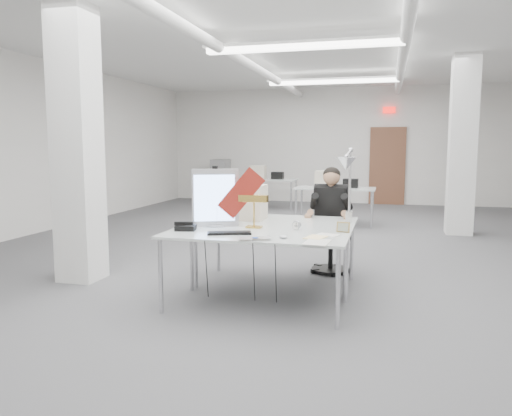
{
  "coord_description": "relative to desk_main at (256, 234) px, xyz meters",
  "views": [
    {
      "loc": [
        1.23,
        -7.14,
        1.61
      ],
      "look_at": [
        -0.13,
        -2.0,
        0.94
      ],
      "focal_mm": 35.0,
      "sensor_mm": 36.0,
      "label": 1
    }
  ],
  "objects": [
    {
      "name": "paper_stack_b",
      "position": [
        0.6,
        -0.1,
        0.02
      ],
      "size": [
        0.22,
        0.27,
        0.01
      ],
      "primitive_type": "cube",
      "rotation": [
        0.0,
        0.0,
        -0.26
      ],
      "color": "#FFDF98",
      "rests_on": "desk_main"
    },
    {
      "name": "bg_desk_b",
      "position": [
        -1.8,
        7.7,
        0.0
      ],
      "size": [
        1.6,
        0.8,
        0.02
      ],
      "primitive_type": "cube",
      "color": "silver",
      "rests_on": "room_shell"
    },
    {
      "name": "beige_monitor",
      "position": [
        -0.35,
        0.88,
        0.21
      ],
      "size": [
        0.43,
        0.41,
        0.4
      ],
      "primitive_type": "cube",
      "rotation": [
        0.0,
        0.0,
        0.02
      ],
      "color": "beige",
      "rests_on": "desk_second"
    },
    {
      "name": "monitor",
      "position": [
        -0.52,
        0.29,
        0.32
      ],
      "size": [
        0.47,
        0.24,
        0.61
      ],
      "primitive_type": "cube",
      "rotation": [
        0.0,
        0.0,
        0.41
      ],
      "color": "silver",
      "rests_on": "desk_main"
    },
    {
      "name": "seated_person",
      "position": [
        0.56,
        1.56,
        0.16
      ],
      "size": [
        0.48,
        0.58,
        0.82
      ],
      "primitive_type": null,
      "rotation": [
        0.0,
        0.0,
        -0.08
      ],
      "color": "black",
      "rests_on": "office_chair"
    },
    {
      "name": "room_shell",
      "position": [
        0.04,
        2.63,
        0.95
      ],
      "size": [
        10.04,
        14.04,
        3.24
      ],
      "color": "#4C4C4E",
      "rests_on": "ground"
    },
    {
      "name": "architect_lamp",
      "position": [
        0.82,
        0.72,
        0.45
      ],
      "size": [
        0.33,
        0.7,
        0.87
      ],
      "primitive_type": null,
      "rotation": [
        0.0,
        0.0,
        -0.15
      ],
      "color": "silver",
      "rests_on": "desk_second"
    },
    {
      "name": "pennant",
      "position": [
        -0.22,
        0.25,
        0.38
      ],
      "size": [
        0.5,
        0.09,
        0.54
      ],
      "primitive_type": "cube",
      "rotation": [
        0.0,
        -0.87,
        0.15
      ],
      "color": "maroon",
      "rests_on": "monitor"
    },
    {
      "name": "filing_cabinet",
      "position": [
        -3.5,
        9.15,
        -0.14
      ],
      "size": [
        0.45,
        0.55,
        1.2
      ],
      "primitive_type": "cube",
      "color": "gray",
      "rests_on": "room_shell"
    },
    {
      "name": "laptop",
      "position": [
        0.1,
        -0.39,
        0.02
      ],
      "size": [
        0.35,
        0.29,
        0.02
      ],
      "primitive_type": "imported",
      "rotation": [
        0.0,
        0.0,
        0.42
      ],
      "color": "#ABAAAF",
      "rests_on": "desk_main"
    },
    {
      "name": "bg_desk_a",
      "position": [
        0.2,
        5.5,
        0.0
      ],
      "size": [
        1.6,
        0.8,
        0.02
      ],
      "primitive_type": "cube",
      "color": "silver",
      "rests_on": "room_shell"
    },
    {
      "name": "paper_stack_a",
      "position": [
        0.65,
        -0.32,
        0.02
      ],
      "size": [
        0.24,
        0.32,
        0.01
      ],
      "primitive_type": "cube",
      "rotation": [
        0.0,
        0.0,
        -0.09
      ],
      "color": "silver",
      "rests_on": "desk_main"
    },
    {
      "name": "office_chair",
      "position": [
        0.56,
        1.61,
        -0.27
      ],
      "size": [
        0.5,
        0.5,
        0.94
      ],
      "primitive_type": null,
      "rotation": [
        0.0,
        0.0,
        -0.08
      ],
      "color": "black",
      "rests_on": "room_shell"
    },
    {
      "name": "desk_phone",
      "position": [
        -0.73,
        -0.02,
        0.04
      ],
      "size": [
        0.23,
        0.21,
        0.05
      ],
      "primitive_type": "cube",
      "rotation": [
        0.0,
        0.0,
        0.2
      ],
      "color": "black",
      "rests_on": "desk_main"
    },
    {
      "name": "picture_frame_left",
      "position": [
        -0.71,
        0.35,
        0.07
      ],
      "size": [
        0.14,
        0.1,
        0.11
      ],
      "primitive_type": "cube",
      "rotation": [
        -0.21,
        0.0,
        0.55
      ],
      "color": "#AD794A",
      "rests_on": "desk_main"
    },
    {
      "name": "desk_main",
      "position": [
        0.0,
        0.0,
        0.0
      ],
      "size": [
        1.8,
        0.9,
        0.02
      ],
      "primitive_type": "cube",
      "color": "silver",
      "rests_on": "room_shell"
    },
    {
      "name": "desk_second",
      "position": [
        0.0,
        0.9,
        0.0
      ],
      "size": [
        1.8,
        0.9,
        0.02
      ],
      "primitive_type": "cube",
      "color": "silver",
      "rests_on": "room_shell"
    },
    {
      "name": "bankers_lamp",
      "position": [
        -0.1,
        0.3,
        0.2
      ],
      "size": [
        0.33,
        0.13,
        0.38
      ],
      "primitive_type": null,
      "rotation": [
        0.0,
        0.0,
        0.0
      ],
      "color": "gold",
      "rests_on": "desk_main"
    },
    {
      "name": "desk_clock",
      "position": [
        0.35,
        0.27,
        0.06
      ],
      "size": [
        0.09,
        0.05,
        0.09
      ],
      "primitive_type": "cylinder",
      "rotation": [
        1.57,
        0.0,
        -0.27
      ],
      "color": "#A8A7AC",
      "rests_on": "desk_main"
    },
    {
      "name": "picture_frame_right",
      "position": [
        0.82,
        0.26,
        0.06
      ],
      "size": [
        0.14,
        0.06,
        0.1
      ],
      "primitive_type": "cube",
      "rotation": [
        -0.21,
        0.0,
        -0.21
      ],
      "color": "#A98849",
      "rests_on": "desk_main"
    },
    {
      "name": "mouse",
      "position": [
        0.32,
        -0.22,
        0.03
      ],
      "size": [
        0.09,
        0.07,
        0.03
      ],
      "primitive_type": "ellipsoid",
      "rotation": [
        0.0,
        0.0,
        -0.18
      ],
      "color": "#A7A7AB",
      "rests_on": "desk_main"
    },
    {
      "name": "keyboard",
      "position": [
        -0.23,
        -0.12,
        0.02
      ],
      "size": [
        0.45,
        0.27,
        0.02
      ],
      "primitive_type": "cube",
      "rotation": [
        0.0,
        0.0,
        0.33
      ],
      "color": "black",
      "rests_on": "desk_main"
    },
    {
      "name": "paper_stack_c",
      "position": [
        0.69,
        0.06,
        0.02
      ],
      "size": [
        0.24,
        0.21,
        0.01
      ],
      "primitive_type": "cube",
      "rotation": [
        0.0,
        0.0,
        -0.37
      ],
      "color": "silver",
      "rests_on": "desk_main"
    }
  ]
}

